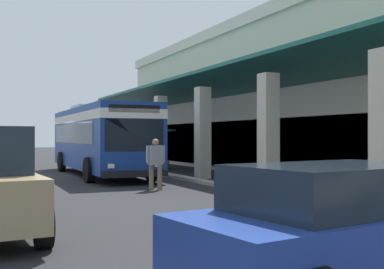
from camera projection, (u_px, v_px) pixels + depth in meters
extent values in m
plane|color=#262628|center=(220.00, 169.00, 26.39)|extent=(120.00, 120.00, 0.00)
cube|color=#9E998E|center=(161.00, 174.00, 22.64)|extent=(36.07, 0.50, 0.12)
cube|color=beige|center=(324.00, 105.00, 26.74)|extent=(30.06, 11.67, 7.15)
cube|color=beige|center=(324.00, 35.00, 26.76)|extent=(30.36, 11.97, 0.60)
cube|color=beige|center=(110.00, 134.00, 34.40)|extent=(0.55, 0.55, 3.93)
cube|color=beige|center=(131.00, 134.00, 29.86)|extent=(0.55, 0.55, 3.93)
cube|color=beige|center=(161.00, 133.00, 25.31)|extent=(0.55, 0.55, 3.93)
cube|color=beige|center=(203.00, 133.00, 20.77)|extent=(0.55, 0.55, 3.93)
cube|color=beige|center=(268.00, 132.00, 16.23)|extent=(0.55, 0.55, 3.93)
cube|color=#19594C|center=(204.00, 86.00, 23.61)|extent=(30.06, 3.16, 0.82)
cube|color=#19232D|center=(233.00, 145.00, 24.29)|extent=(25.25, 0.08, 2.40)
cube|color=navy|center=(100.00, 138.00, 22.62)|extent=(11.04, 2.73, 2.75)
cube|color=silver|center=(100.00, 118.00, 22.62)|extent=(11.06, 2.76, 0.36)
cube|color=#19232D|center=(99.00, 133.00, 22.89)|extent=(9.28, 2.74, 0.90)
cube|color=#19232D|center=(135.00, 135.00, 17.62)|extent=(0.10, 2.24, 1.20)
cube|color=black|center=(135.00, 109.00, 17.62)|extent=(0.09, 1.94, 0.28)
cube|color=black|center=(136.00, 174.00, 17.50)|extent=(0.24, 2.45, 0.24)
cube|color=silver|center=(158.00, 165.00, 17.93)|extent=(0.06, 0.24, 0.16)
cube|color=silver|center=(111.00, 166.00, 17.21)|extent=(0.06, 0.24, 0.16)
cube|color=silver|center=(93.00, 108.00, 23.99)|extent=(2.43, 1.83, 0.24)
cylinder|color=black|center=(151.00, 168.00, 19.81)|extent=(1.00, 0.30, 1.00)
cylinder|color=black|center=(89.00, 170.00, 18.78)|extent=(1.00, 0.30, 1.00)
cylinder|color=black|center=(110.00, 161.00, 25.95)|extent=(1.00, 0.30, 1.00)
cylinder|color=black|center=(62.00, 162.00, 24.91)|extent=(1.00, 0.30, 1.00)
cube|color=navy|center=(348.00, 236.00, 5.85)|extent=(2.37, 4.60, 0.66)
cube|color=#19232D|center=(337.00, 187.00, 5.75)|extent=(1.90, 2.65, 0.54)
cylinder|color=black|center=(365.00, 233.00, 7.41)|extent=(0.64, 0.22, 0.64)
cylinder|color=black|center=(204.00, 260.00, 5.80)|extent=(0.64, 0.22, 0.64)
cylinder|color=black|center=(43.00, 225.00, 7.77)|extent=(0.76, 0.26, 0.76)
cylinder|color=black|center=(13.00, 201.00, 10.64)|extent=(0.76, 0.26, 0.76)
cylinder|color=#726651|center=(151.00, 177.00, 16.32)|extent=(0.16, 0.16, 0.85)
cylinder|color=#726651|center=(160.00, 177.00, 16.24)|extent=(0.16, 0.16, 0.85)
cube|color=gray|center=(156.00, 155.00, 16.29)|extent=(0.34, 0.54, 0.64)
sphere|color=#8C664C|center=(156.00, 142.00, 16.29)|extent=(0.23, 0.23, 0.23)
cylinder|color=gray|center=(147.00, 154.00, 16.14)|extent=(0.09, 0.09, 0.58)
cylinder|color=gray|center=(164.00, 154.00, 16.44)|extent=(0.09, 0.09, 0.58)
cube|color=brown|center=(159.00, 164.00, 27.11)|extent=(0.88, 0.88, 0.50)
cylinder|color=#332319|center=(159.00, 160.00, 27.11)|extent=(0.74, 0.74, 0.02)
cylinder|color=brown|center=(159.00, 147.00, 27.12)|extent=(0.16, 0.16, 1.47)
ellipsoid|color=#195123|center=(160.00, 131.00, 26.60)|extent=(1.07, 0.50, 0.18)
ellipsoid|color=#195123|center=(168.00, 130.00, 27.33)|extent=(0.24, 1.06, 0.18)
ellipsoid|color=#195123|center=(155.00, 131.00, 27.51)|extent=(0.93, 0.32, 0.15)
ellipsoid|color=#195123|center=(152.00, 132.00, 26.85)|extent=(0.38, 0.96, 0.18)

